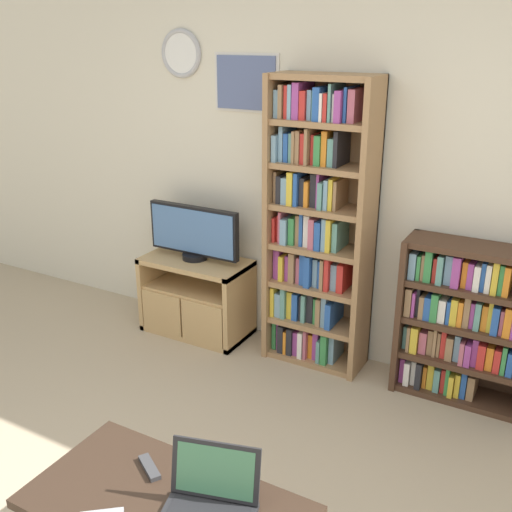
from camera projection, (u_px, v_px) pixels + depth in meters
wall_back at (354, 166)px, 3.74m from camera, size 7.17×0.09×2.60m
tv_stand at (196, 296)px, 4.36m from camera, size 0.77×0.41×0.57m
television at (194, 233)px, 4.22m from camera, size 0.71×0.18×0.39m
bookshelf_tall at (316, 229)px, 3.80m from camera, size 0.66×0.31×1.87m
bookshelf_short at (464, 322)px, 3.51m from camera, size 0.81×0.29×0.98m
coffee_table at (166, 511)px, 2.30m from camera, size 1.10×0.58×0.40m
laptop at (210, 498)px, 2.23m from camera, size 0.41×0.35×0.24m
remote_near_laptop at (149, 467)px, 2.46m from camera, size 0.16×0.12×0.02m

